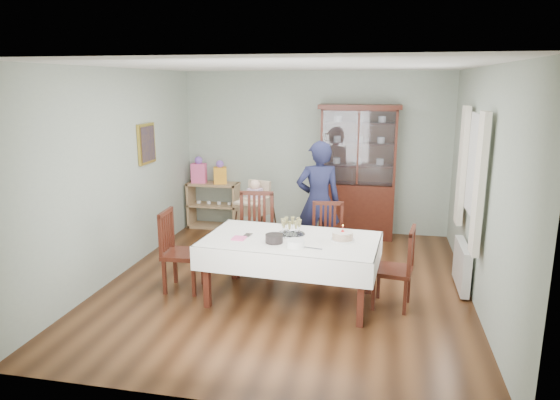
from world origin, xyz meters
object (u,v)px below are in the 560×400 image
(chair_far_right, at_px, (327,254))
(chair_end_right, at_px, (393,283))
(woman, at_px, (318,201))
(gift_bag_orange, at_px, (220,173))
(china_cabinet, at_px, (358,170))
(sideboard, at_px, (214,205))
(birthday_cake, at_px, (343,236))
(chair_far_left, at_px, (255,249))
(dining_table, at_px, (291,269))
(gift_bag_pink, at_px, (199,171))
(high_chair, at_px, (255,223))
(chair_end_left, at_px, (182,266))
(champagne_tray, at_px, (291,230))

(chair_far_right, xyz_separation_m, chair_end_right, (0.85, -0.82, -0.00))
(woman, distance_m, gift_bag_orange, 2.27)
(china_cabinet, xyz_separation_m, sideboard, (-2.50, 0.02, -0.72))
(chair_end_right, height_order, woman, woman)
(chair_end_right, distance_m, birthday_cake, 0.79)
(chair_far_left, distance_m, chair_end_right, 1.95)
(dining_table, distance_m, gift_bag_pink, 3.51)
(chair_end_right, xyz_separation_m, birthday_cake, (-0.59, -0.01, 0.53))
(birthday_cake, bearing_deg, high_chair, 132.14)
(dining_table, bearing_deg, woman, 84.89)
(chair_end_left, xyz_separation_m, gift_bag_orange, (-0.38, 2.68, 0.68))
(china_cabinet, height_order, gift_bag_orange, china_cabinet)
(chair_far_right, distance_m, gift_bag_orange, 2.86)
(chair_far_right, bearing_deg, dining_table, -117.50)
(high_chair, distance_m, gift_bag_orange, 1.51)
(sideboard, xyz_separation_m, woman, (2.02, -1.29, 0.47))
(sideboard, distance_m, chair_end_right, 4.08)
(chair_end_right, distance_m, champagne_tray, 1.32)
(woman, distance_m, gift_bag_pink, 2.60)
(gift_bag_pink, height_order, gift_bag_orange, gift_bag_pink)
(sideboard, height_order, gift_bag_pink, gift_bag_pink)
(dining_table, bearing_deg, chair_far_left, 128.75)
(chair_end_right, relative_size, gift_bag_orange, 2.33)
(chair_far_left, relative_size, chair_far_right, 1.12)
(dining_table, height_order, chair_far_right, chair_far_right)
(chair_end_left, relative_size, birthday_cake, 3.65)
(chair_end_left, xyz_separation_m, champagne_tray, (1.35, 0.09, 0.52))
(champagne_tray, bearing_deg, sideboard, 125.58)
(chair_end_right, relative_size, high_chair, 0.85)
(chair_far_right, xyz_separation_m, chair_end_left, (-1.70, -0.84, 0.01))
(chair_far_right, bearing_deg, gift_bag_pink, 136.46)
(china_cabinet, bearing_deg, champagne_tray, -103.76)
(chair_far_right, relative_size, champagne_tray, 2.92)
(chair_far_left, distance_m, high_chair, 0.88)
(dining_table, bearing_deg, china_cabinet, 77.35)
(chair_end_right, bearing_deg, china_cabinet, -159.26)
(birthday_cake, xyz_separation_m, gift_bag_pink, (-2.72, 2.67, 0.19))
(sideboard, xyz_separation_m, chair_far_right, (2.22, -1.86, -0.11))
(champagne_tray, distance_m, birthday_cake, 0.62)
(dining_table, relative_size, chair_far_right, 2.16)
(chair_end_left, xyz_separation_m, gift_bag_pink, (-0.76, 2.68, 0.71))
(sideboard, height_order, high_chair, high_chair)
(woman, relative_size, gift_bag_pink, 3.75)
(birthday_cake, bearing_deg, chair_end_right, 0.94)
(sideboard, relative_size, chair_end_left, 0.90)
(chair_far_right, xyz_separation_m, champagne_tray, (-0.36, -0.75, 0.54))
(high_chair, height_order, gift_bag_orange, gift_bag_orange)
(chair_end_left, distance_m, high_chair, 1.68)
(chair_far_right, bearing_deg, high_chair, 140.50)
(high_chair, xyz_separation_m, champagne_tray, (0.82, -1.50, 0.39))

